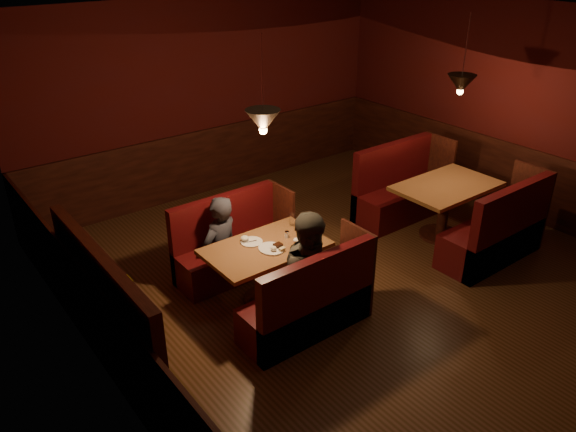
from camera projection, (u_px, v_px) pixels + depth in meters
room at (357, 208)px, 5.92m from camera, size 6.02×7.02×2.92m
main_table at (267, 258)px, 6.00m from camera, size 1.28×0.78×0.90m
main_bench_far at (232, 249)px, 6.62m from camera, size 1.41×0.50×0.96m
main_bench_near at (311, 307)px, 5.59m from camera, size 1.41×0.50×0.96m
second_table at (445, 198)px, 7.30m from camera, size 1.34×0.86×0.75m
second_bench_far at (399, 193)px, 7.98m from camera, size 1.48×0.55×1.06m
second_bench_near at (497, 236)px, 6.85m from camera, size 1.48×0.55×1.06m
diner_a at (219, 227)px, 6.25m from camera, size 0.59×0.47×1.43m
diner_b at (313, 253)px, 5.59m from camera, size 0.77×0.60×1.57m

